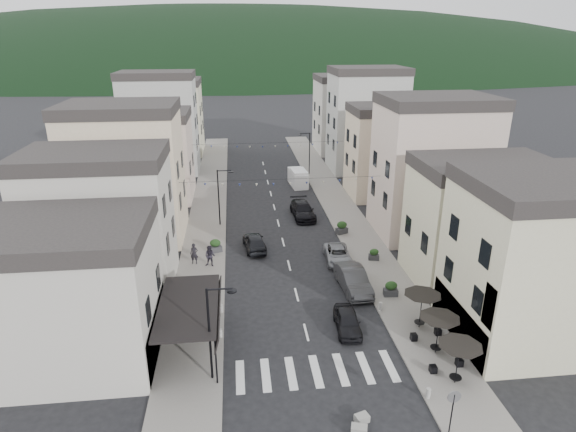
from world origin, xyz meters
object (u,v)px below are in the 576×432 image
object	(u,v)px
parked_car_d	(303,210)
parked_car_b	(353,280)
parked_car_a	(347,321)
parked_car_e	(254,242)
parked_car_c	(338,255)
delivery_van	(298,177)
pedestrian_a	(194,254)
pedestrian_b	(210,256)

from	to	relation	value
parked_car_d	parked_car_b	bearing A→B (deg)	-86.88
parked_car_a	parked_car_d	size ratio (longest dim) A/B	0.71
parked_car_b	parked_car_e	size ratio (longest dim) A/B	1.16
parked_car_c	delivery_van	bearing A→B (deg)	94.03
parked_car_a	parked_car_e	distance (m)	14.74
parked_car_b	delivery_van	bearing A→B (deg)	87.60
parked_car_a	pedestrian_a	xyz separation A→B (m)	(-10.91, 11.09, 0.38)
parked_car_b	pedestrian_a	bearing A→B (deg)	151.58
parked_car_b	pedestrian_b	world-z (taller)	pedestrian_b
parked_car_a	parked_car_c	size ratio (longest dim) A/B	0.86
parked_car_b	delivery_van	xyz separation A→B (m)	(-0.64, 27.78, 0.24)
parked_car_d	parked_car_e	bearing A→B (deg)	-128.29
parked_car_a	pedestrian_b	xyz separation A→B (m)	(-9.53, 10.44, 0.38)
parked_car_d	parked_car_e	world-z (taller)	parked_car_d
parked_car_e	pedestrian_b	distance (m)	5.08
parked_car_b	pedestrian_b	size ratio (longest dim) A/B	2.81
parked_car_e	delivery_van	distance (m)	20.55
parked_car_d	pedestrian_a	distance (m)	15.09
parked_car_a	pedestrian_b	world-z (taller)	pedestrian_b
parked_car_d	pedestrian_b	distance (m)	14.62
parked_car_c	pedestrian_a	size ratio (longest dim) A/B	2.48
parked_car_d	parked_car_a	bearing A→B (deg)	-92.79
pedestrian_b	parked_car_b	bearing A→B (deg)	-8.36
parked_car_c	parked_car_e	bearing A→B (deg)	157.98
parked_car_e	pedestrian_b	xyz separation A→B (m)	(-3.93, -3.20, 0.28)
pedestrian_a	parked_car_b	bearing A→B (deg)	-19.26
parked_car_b	pedestrian_a	xyz separation A→B (m)	(-12.59, 5.79, 0.18)
parked_car_a	parked_car_c	world-z (taller)	parked_car_a
parked_car_b	parked_car_c	world-z (taller)	parked_car_b
parked_car_d	pedestrian_b	world-z (taller)	pedestrian_b
parked_car_e	pedestrian_a	distance (m)	5.89
parked_car_e	pedestrian_a	world-z (taller)	pedestrian_a
delivery_van	parked_car_b	bearing A→B (deg)	-93.39
parked_car_e	delivery_van	size ratio (longest dim) A/B	0.94
parked_car_b	pedestrian_b	bearing A→B (deg)	151.68
parked_car_a	parked_car_d	xyz separation A→B (m)	(0.02, 21.50, 0.13)
parked_car_b	delivery_van	world-z (taller)	delivery_van
delivery_van	pedestrian_b	bearing A→B (deg)	-119.74
parked_car_a	parked_car_b	distance (m)	5.57
parked_car_a	delivery_van	world-z (taller)	delivery_van
parked_car_d	delivery_van	xyz separation A→B (m)	(1.02, 11.59, 0.30)
parked_car_a	parked_car_d	world-z (taller)	parked_car_d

